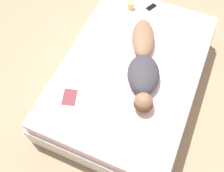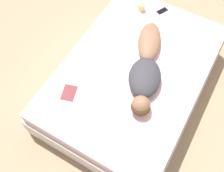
# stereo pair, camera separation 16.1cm
# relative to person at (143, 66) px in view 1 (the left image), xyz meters

# --- Properties ---
(ground_plane) EXTENTS (12.00, 12.00, 0.00)m
(ground_plane) POSITION_rel_person_xyz_m (0.14, -0.01, -0.63)
(ground_plane) COLOR #9E8466
(bed) EXTENTS (1.60, 2.31, 0.54)m
(bed) POSITION_rel_person_xyz_m (0.14, -0.01, -0.36)
(bed) COLOR beige
(bed) RESTS_ON ground_plane
(person) EXTENTS (0.65, 1.28, 0.20)m
(person) POSITION_rel_person_xyz_m (0.00, 0.00, 0.00)
(person) COLOR brown
(person) RESTS_ON bed
(open_magazine) EXTENTS (0.52, 0.40, 0.01)m
(open_magazine) POSITION_rel_person_xyz_m (0.50, 0.62, -0.08)
(open_magazine) COLOR silver
(open_magazine) RESTS_ON bed
(coffee_mug) EXTENTS (0.12, 0.09, 0.10)m
(coffee_mug) POSITION_rel_person_xyz_m (0.48, -0.86, -0.04)
(coffee_mug) COLOR tan
(coffee_mug) RESTS_ON bed
(cell_phone) EXTENTS (0.13, 0.17, 0.01)m
(cell_phone) POSITION_rel_person_xyz_m (0.23, -0.98, -0.08)
(cell_phone) COLOR black
(cell_phone) RESTS_ON bed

